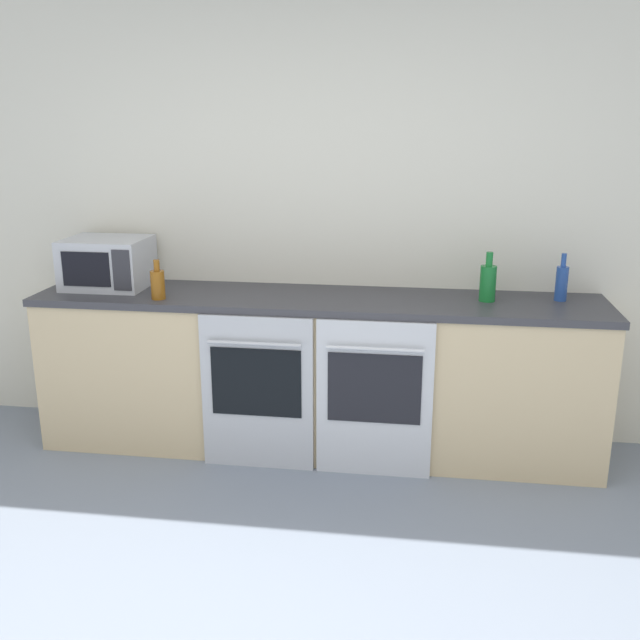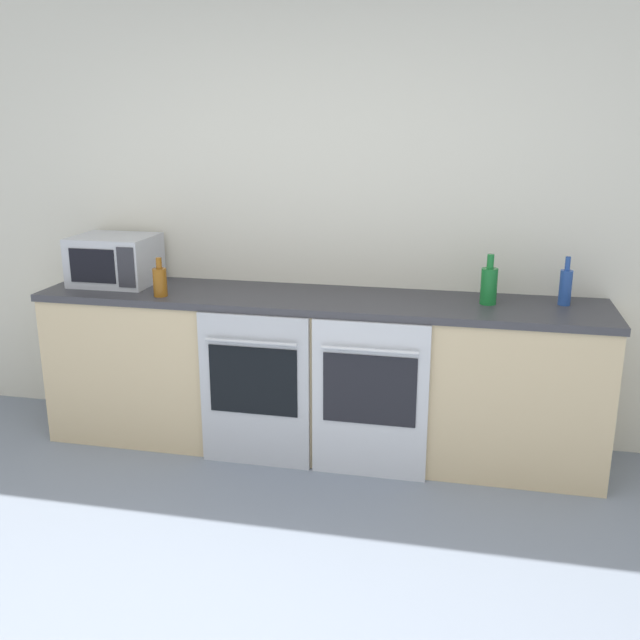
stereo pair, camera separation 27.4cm
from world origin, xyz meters
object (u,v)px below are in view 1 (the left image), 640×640
Objects in this scene: bottle_blue at (562,282)px; bottle_green at (488,282)px; microwave at (108,263)px; oven_left at (257,392)px; oven_right at (374,399)px; bottle_amber at (158,284)px.

bottle_green is at bearing -170.55° from bottle_blue.
microwave reaches higher than bottle_blue.
bottle_blue is (1.61, 0.41, 0.57)m from oven_left.
microwave is at bearing 179.30° from bottle_green.
microwave is 1.73× the size of bottle_green.
oven_left is 1.00× the size of oven_right.
microwave is 1.79× the size of bottle_blue.
oven_left is at bearing -165.83° from bottle_blue.
oven_left is 3.97× the size of bottle_amber.
bottle_blue is at bearing 14.17° from oven_left.
bottle_green reaches higher than bottle_amber.
microwave reaches higher than bottle_green.
oven_right is 1.86× the size of microwave.
oven_right is 3.22× the size of bottle_green.
oven_left is 0.81m from bottle_amber.
microwave is at bearing -179.12° from bottle_blue.
bottle_amber is at bearing -173.27° from bottle_green.
bottle_amber is (-0.57, 0.13, 0.55)m from oven_left.
microwave is at bearing 148.73° from bottle_amber.
bottle_amber is (-1.21, 0.13, 0.55)m from oven_right.
bottle_amber is 0.81× the size of bottle_green.
bottle_blue is 0.97× the size of bottle_green.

